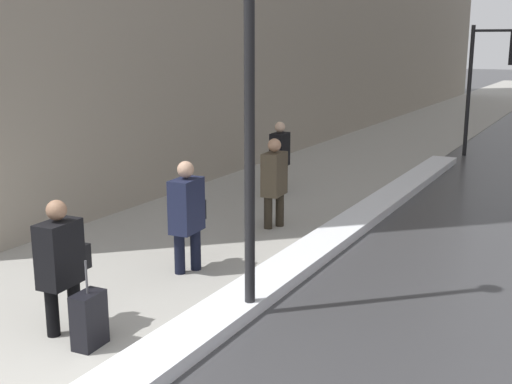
% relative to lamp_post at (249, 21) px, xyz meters
% --- Properties ---
extents(sidewalk_slab, '(4.00, 80.00, 0.01)m').
position_rel_lamp_post_xyz_m(sidewalk_slab, '(-2.38, 12.59, -3.30)').
color(sidewalk_slab, '#9E9B93').
rests_on(sidewalk_slab, ground).
extents(snow_bank_curb, '(0.62, 14.64, 0.16)m').
position_rel_lamp_post_xyz_m(snow_bank_curb, '(-0.19, 3.71, -3.23)').
color(snow_bank_curb, white).
rests_on(snow_bank_curb, ground).
extents(lamp_post, '(0.28, 0.28, 5.62)m').
position_rel_lamp_post_xyz_m(lamp_post, '(0.00, 0.00, 0.00)').
color(lamp_post, black).
rests_on(lamp_post, ground).
extents(traffic_light_near, '(1.31, 0.39, 3.56)m').
position_rel_lamp_post_xyz_m(traffic_light_near, '(0.73, 12.50, -0.74)').
color(traffic_light_near, black).
rests_on(traffic_light_near, ground).
extents(pedestrian_trailing, '(0.32, 0.71, 1.50)m').
position_rel_lamp_post_xyz_m(pedestrian_trailing, '(-1.52, -1.39, -2.48)').
color(pedestrian_trailing, black).
rests_on(pedestrian_trailing, ground).
extents(pedestrian_with_shoulder_bag, '(0.33, 0.73, 1.56)m').
position_rel_lamp_post_xyz_m(pedestrian_with_shoulder_bag, '(-1.43, 0.83, -2.45)').
color(pedestrian_with_shoulder_bag, black).
rests_on(pedestrian_with_shoulder_bag, ground).
extents(pedestrian_in_glasses, '(0.33, 0.52, 1.54)m').
position_rel_lamp_post_xyz_m(pedestrian_in_glasses, '(-1.38, 3.33, -2.46)').
color(pedestrian_in_glasses, '#2A241B').
rests_on(pedestrian_in_glasses, ground).
extents(pedestrian_nearside, '(0.32, 0.50, 1.49)m').
position_rel_lamp_post_xyz_m(pedestrian_nearside, '(-2.50, 5.81, -2.48)').
color(pedestrian_nearside, black).
rests_on(pedestrian_nearside, ground).
extents(rolling_suitcase, '(0.25, 0.37, 0.95)m').
position_rel_lamp_post_xyz_m(rolling_suitcase, '(-1.04, -1.53, -3.01)').
color(rolling_suitcase, black).
rests_on(rolling_suitcase, ground).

